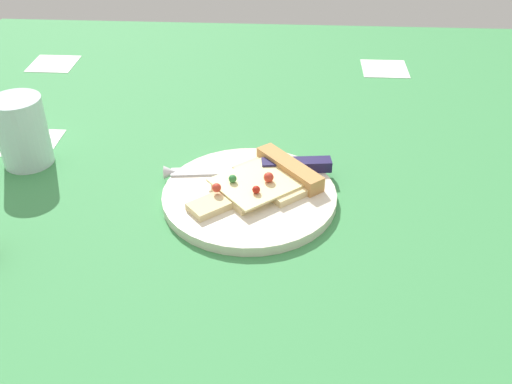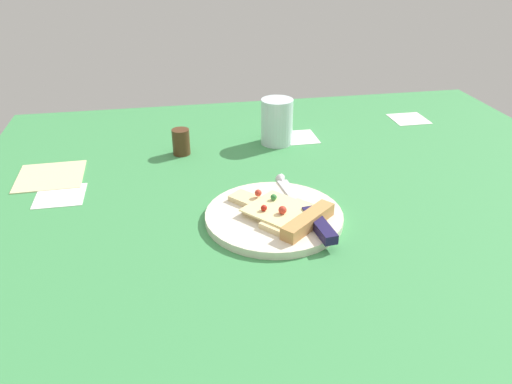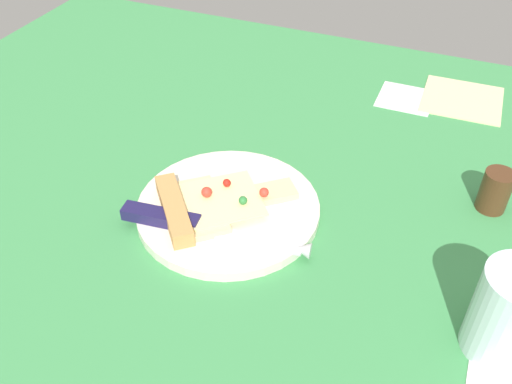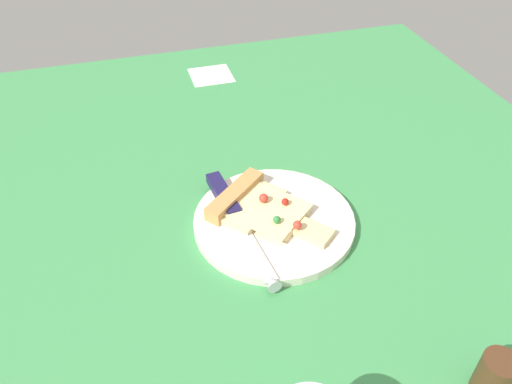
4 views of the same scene
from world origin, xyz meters
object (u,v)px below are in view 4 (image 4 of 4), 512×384
Objects in this scene: knife at (234,214)px; pepper_shaker at (494,376)px; pizza_slice at (260,208)px; plate at (274,221)px.

pepper_shaker reaches higher than knife.
knife is (-3.95, -0.15, -0.20)cm from pizza_slice.
knife is 4.18× the size of pepper_shaker.
pizza_slice is 3.95cm from knife.
pizza_slice reaches higher than knife.
pizza_slice is 37.06cm from pepper_shaker.
plate is at bearing 114.14° from pepper_shaker.
knife is at bearing -38.00° from pizza_slice.
pepper_shaker reaches higher than plate.
knife is 38.78cm from pepper_shaker.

